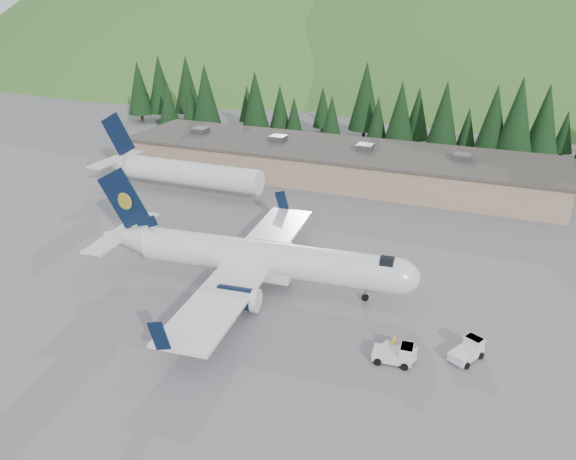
# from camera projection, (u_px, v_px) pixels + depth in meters

# --- Properties ---
(ground) EXTENTS (600.00, 600.00, 0.00)m
(ground) POSITION_uv_depth(u_px,v_px,m) (266.00, 286.00, 58.65)
(ground) COLOR slate
(airliner) EXTENTS (34.69, 32.60, 11.51)m
(airliner) POSITION_uv_depth(u_px,v_px,m) (256.00, 258.00, 57.71)
(airliner) COLOR white
(airliner) RESTS_ON ground
(second_airliner) EXTENTS (27.50, 11.00, 10.05)m
(second_airliner) POSITION_uv_depth(u_px,v_px,m) (176.00, 171.00, 84.79)
(second_airliner) COLOR white
(second_airliner) RESTS_ON ground
(baggage_tug_a) EXTENTS (3.40, 2.21, 1.75)m
(baggage_tug_a) POSITION_uv_depth(u_px,v_px,m) (397.00, 354.00, 46.34)
(baggage_tug_a) COLOR silver
(baggage_tug_a) RESTS_ON ground
(baggage_tug_b) EXTENTS (3.25, 2.52, 1.56)m
(baggage_tug_b) POSITION_uv_depth(u_px,v_px,m) (400.00, 353.00, 46.58)
(baggage_tug_b) COLOR silver
(baggage_tug_b) RESTS_ON ground
(baggage_tug_c) EXTENTS (2.90, 3.50, 1.67)m
(baggage_tug_c) POSITION_uv_depth(u_px,v_px,m) (468.00, 350.00, 46.91)
(baggage_tug_c) COLOR silver
(baggage_tug_c) RESTS_ON ground
(terminal_building) EXTENTS (71.00, 17.00, 6.10)m
(terminal_building) POSITION_uv_depth(u_px,v_px,m) (334.00, 162.00, 91.67)
(terminal_building) COLOR #9D8268
(terminal_building) RESTS_ON ground
(ramp_worker) EXTENTS (0.67, 0.53, 1.62)m
(ramp_worker) POSITION_uv_depth(u_px,v_px,m) (394.00, 345.00, 47.56)
(ramp_worker) COLOR yellow
(ramp_worker) RESTS_ON ground
(tree_line) EXTENTS (114.32, 18.32, 14.48)m
(tree_line) POSITION_uv_depth(u_px,v_px,m) (360.00, 106.00, 109.36)
(tree_line) COLOR black
(tree_line) RESTS_ON ground
(hills) EXTENTS (614.00, 330.00, 300.00)m
(hills) POSITION_uv_depth(u_px,v_px,m) (572.00, 263.00, 248.73)
(hills) COLOR #295F25
(hills) RESTS_ON ground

